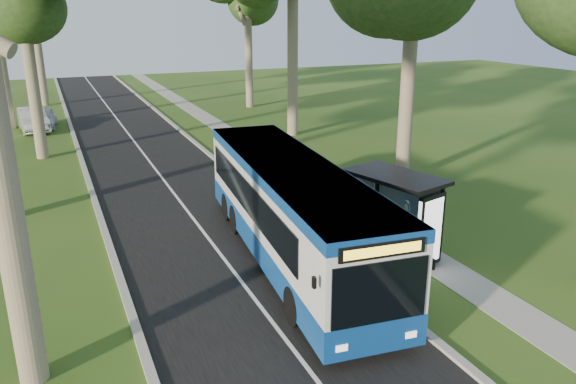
% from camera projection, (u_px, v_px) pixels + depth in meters
% --- Properties ---
extents(ground, '(120.00, 120.00, 0.00)m').
position_uv_depth(ground, '(322.00, 249.00, 20.16)').
color(ground, '#294917').
rests_on(ground, ground).
extents(road, '(7.00, 100.00, 0.02)m').
position_uv_depth(road, '(167.00, 184.00, 27.55)').
color(road, black).
rests_on(road, ground).
extents(kerb_east, '(0.25, 100.00, 0.12)m').
position_uv_depth(kerb_east, '(235.00, 175.00, 28.86)').
color(kerb_east, '#9E9B93').
rests_on(kerb_east, ground).
extents(kerb_west, '(0.25, 100.00, 0.12)m').
position_uv_depth(kerb_west, '(92.00, 192.00, 26.22)').
color(kerb_west, '#9E9B93').
rests_on(kerb_west, ground).
extents(centre_line, '(0.12, 100.00, 0.00)m').
position_uv_depth(centre_line, '(167.00, 184.00, 27.55)').
color(centre_line, white).
rests_on(centre_line, road).
extents(footpath, '(1.50, 100.00, 0.02)m').
position_uv_depth(footpath, '(288.00, 170.00, 30.01)').
color(footpath, gray).
rests_on(footpath, ground).
extents(bus, '(3.86, 13.06, 3.41)m').
position_uv_depth(bus, '(291.00, 212.00, 18.69)').
color(bus, silver).
rests_on(bus, ground).
extents(bus_stop_sign, '(0.14, 0.38, 2.72)m').
position_uv_depth(bus_stop_sign, '(405.00, 233.00, 17.15)').
color(bus_stop_sign, gray).
rests_on(bus_stop_sign, ground).
extents(bus_shelter, '(2.67, 3.76, 2.91)m').
position_uv_depth(bus_shelter, '(406.00, 202.00, 18.70)').
color(bus_shelter, black).
rests_on(bus_shelter, ground).
extents(litter_bin, '(0.50, 0.50, 0.88)m').
position_uv_depth(litter_bin, '(277.00, 180.00, 26.76)').
color(litter_bin, black).
rests_on(litter_bin, ground).
extents(car_white, '(2.03, 4.29, 1.42)m').
position_uv_depth(car_white, '(43.00, 118.00, 40.43)').
color(car_white, white).
rests_on(car_white, ground).
extents(car_silver, '(2.27, 5.05, 1.61)m').
position_uv_depth(car_silver, '(33.00, 120.00, 39.40)').
color(car_silver, '#ADAFB5').
rests_on(car_silver, ground).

